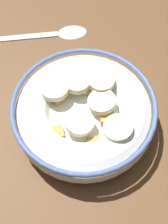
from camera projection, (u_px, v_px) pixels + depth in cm
name	position (u px, v px, depth cm)	size (l,w,h in cm)	color
ground_plane	(84.00, 126.00, 41.64)	(108.29, 108.29, 2.00)	brown
cereal_bowl	(84.00, 113.00, 38.38)	(18.15, 18.15, 5.69)	white
spoon	(59.00, 33.00, 48.45)	(9.68, 15.51, 0.80)	silver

